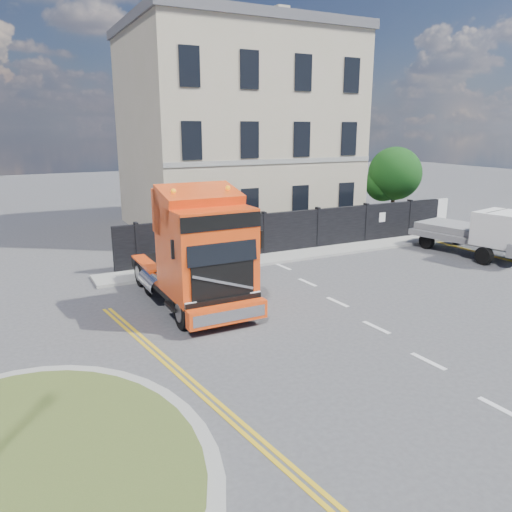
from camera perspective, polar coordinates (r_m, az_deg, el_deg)
ground at (r=14.46m, az=3.42°, el=-9.64°), size 120.00×120.00×0.00m
traffic_island at (r=10.21m, az=-25.30°, el=-21.85°), size 6.80×6.80×0.17m
hoarding_fence at (r=24.80m, az=6.15°, el=2.99°), size 18.80×0.25×2.00m
georgian_building at (r=30.64m, az=-2.35°, el=14.22°), size 12.30×10.30×12.80m
tree at (r=31.68m, az=15.27°, el=8.80°), size 3.20×3.20×4.80m
pavement_far at (r=23.97m, az=6.14°, el=0.29°), size 20.00×1.60×0.12m
truck at (r=16.48m, az=-6.53°, el=-0.05°), size 2.60×6.73×4.01m
flatbed_pickup at (r=25.31m, az=25.22°, el=2.43°), size 3.32×5.84×2.27m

